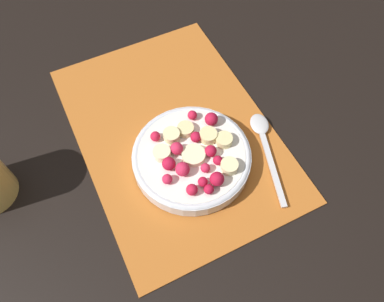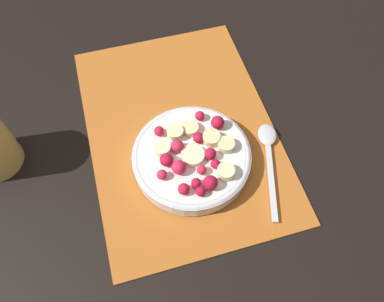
{
  "view_description": "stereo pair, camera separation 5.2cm",
  "coord_description": "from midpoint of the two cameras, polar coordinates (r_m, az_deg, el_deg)",
  "views": [
    {
      "loc": [
        0.33,
        -0.13,
        0.53
      ],
      "look_at": [
        0.07,
        0.0,
        0.04
      ],
      "focal_mm": 35.0,
      "sensor_mm": 36.0,
      "label": 1
    },
    {
      "loc": [
        0.35,
        -0.08,
        0.53
      ],
      "look_at": [
        0.07,
        0.0,
        0.04
      ],
      "focal_mm": 35.0,
      "sensor_mm": 36.0,
      "label": 2
    }
  ],
  "objects": [
    {
      "name": "ground_plane",
      "position": [
        0.64,
        -5.1,
        2.74
      ],
      "size": [
        3.0,
        3.0,
        0.0
      ],
      "primitive_type": "plane",
      "color": "black"
    },
    {
      "name": "placemat",
      "position": [
        0.63,
        -5.12,
        2.89
      ],
      "size": [
        0.44,
        0.31,
        0.01
      ],
      "color": "#B26023",
      "rests_on": "ground_plane"
    },
    {
      "name": "fruit_bowl",
      "position": [
        0.58,
        -2.51,
        -1.0
      ],
      "size": [
        0.19,
        0.19,
        0.05
      ],
      "color": "silver",
      "rests_on": "placemat"
    },
    {
      "name": "spoon",
      "position": [
        0.62,
        8.5,
        1.89
      ],
      "size": [
        0.17,
        0.07,
        0.01
      ],
      "rotation": [
        0.0,
        0.0,
        2.84
      ],
      "color": "silver",
      "rests_on": "placemat"
    }
  ]
}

